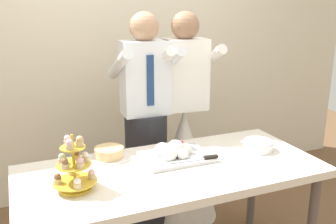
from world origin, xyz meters
name	(u,v)px	position (x,y,z in m)	size (l,w,h in m)	color
rear_wall	(109,34)	(0.00, 1.41, 1.45)	(5.20, 0.10, 2.90)	beige
dessert_table	(172,179)	(0.00, 0.00, 0.70)	(1.80, 0.80, 0.78)	silver
cupcake_stand	(74,168)	(-0.57, -0.05, 0.89)	(0.23, 0.23, 0.31)	gold
main_cake_tray	(175,153)	(0.07, 0.11, 0.81)	(0.44, 0.31, 0.12)	silver
plate_stack	(259,145)	(0.64, 0.03, 0.81)	(0.20, 0.19, 0.07)	white
round_cake	(109,153)	(-0.31, 0.28, 0.81)	(0.24, 0.24, 0.07)	white
person_groom	(146,136)	(0.07, 0.66, 0.75)	(0.47, 0.50, 1.66)	#232328
person_bride	(184,149)	(0.39, 0.67, 0.58)	(0.56, 0.56, 1.66)	white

